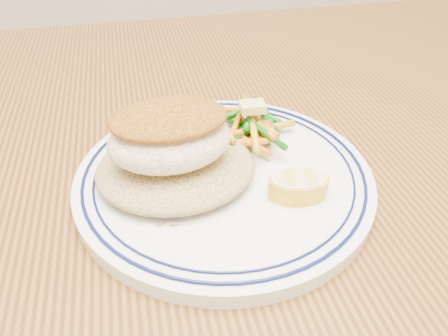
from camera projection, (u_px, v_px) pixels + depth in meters
dining_table at (213, 228)px, 0.51m from camera, size 1.50×0.90×0.75m
plate at (224, 177)px, 0.41m from camera, size 0.28×0.28×0.02m
rice_pilaf at (176, 165)px, 0.40m from camera, size 0.15×0.13×0.03m
fish_fillet at (169, 135)px, 0.37m from camera, size 0.11×0.08×0.05m
vegetable_pile at (250, 126)px, 0.45m from camera, size 0.10×0.11×0.03m
butter_pat at (253, 107)px, 0.44m from camera, size 0.03×0.02×0.01m
lemon_wedge at (298, 185)px, 0.38m from camera, size 0.06×0.05×0.02m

